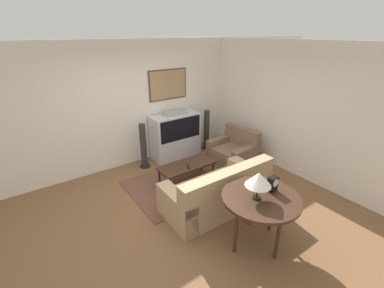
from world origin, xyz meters
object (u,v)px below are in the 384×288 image
armchair (233,152)px  table_lamp (259,180)px  console_table (261,201)px  speaker_tower_left (144,147)px  coffee_table (187,166)px  mantel_clock (273,184)px  tv (176,135)px  speaker_tower_right (207,131)px  couch (217,193)px

armchair → table_lamp: bearing=-43.2°
console_table → speaker_tower_left: (-0.29, 3.03, -0.25)m
armchair → coffee_table: size_ratio=0.88×
table_lamp → mantel_clock: 0.36m
speaker_tower_left → coffee_table: bearing=-69.9°
table_lamp → mantel_clock: size_ratio=1.80×
tv → mantel_clock: size_ratio=5.48×
armchair → console_table: (-1.47, -2.01, 0.46)m
armchair → console_table: armchair is taller
coffee_table → speaker_tower_left: 1.18m
armchair → table_lamp: size_ratio=2.59×
tv → console_table: 3.18m
speaker_tower_left → console_table: bearing=-84.5°
table_lamp → speaker_tower_left: 3.09m
tv → speaker_tower_right: (0.89, -0.08, -0.06)m
mantel_clock → speaker_tower_left: 3.10m
couch → speaker_tower_left: speaker_tower_left is taller
couch → armchair: bearing=-142.3°
armchair → speaker_tower_left: size_ratio=0.97×
mantel_clock → speaker_tower_right: 3.30m
console_table → table_lamp: size_ratio=2.74×
armchair → coffee_table: (-1.36, -0.08, 0.09)m
table_lamp → speaker_tower_left: size_ratio=0.38×
armchair → tv: bearing=-146.8°
speaker_tower_right → armchair: bearing=-90.7°
couch → mantel_clock: 1.13m
couch → armchair: couch is taller
coffee_table → armchair: bearing=3.3°
coffee_table → table_lamp: bearing=-95.9°
coffee_table → speaker_tower_right: 1.77m
coffee_table → mantel_clock: 2.00m
speaker_tower_left → armchair: bearing=-30.1°
tv → armchair: 1.44m
tv → couch: 2.25m
table_lamp → console_table: bearing=-8.2°
table_lamp → coffee_table: bearing=84.1°
console_table → mantel_clock: mantel_clock is taller
mantel_clock → speaker_tower_right: bearing=67.4°
couch → mantel_clock: mantel_clock is taller
speaker_tower_right → speaker_tower_left: bearing=180.0°
couch → table_lamp: 1.24m
armchair → coffee_table: armchair is taller
tv → console_table: tv is taller
armchair → speaker_tower_right: size_ratio=0.97×
armchair → coffee_table: bearing=-92.0°
speaker_tower_right → console_table: bearing=-116.1°
tv → armchair: tv is taller
console_table → speaker_tower_left: speaker_tower_left is taller
speaker_tower_right → table_lamp: bearing=-117.5°
mantel_clock → speaker_tower_right: size_ratio=0.21×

